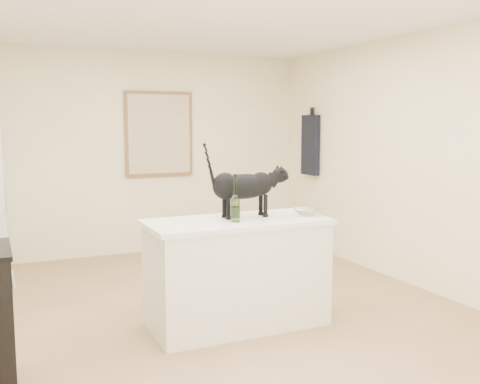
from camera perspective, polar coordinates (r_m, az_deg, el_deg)
name	(u,v)px	position (r m, az deg, el deg)	size (l,w,h in m)	color
floor	(217,319)	(4.91, -2.38, -12.97)	(5.50, 5.50, 0.00)	#A08055
ceiling	(216,10)	(4.70, -2.55, 18.31)	(5.50, 5.50, 0.00)	white
wall_back	(136,154)	(7.25, -10.69, 3.93)	(4.50, 4.50, 0.00)	#FFF7C5
wall_right	(423,162)	(5.86, 18.42, 2.97)	(5.50, 5.50, 0.00)	#FFF7C5
island_base	(237,275)	(4.64, -0.31, -8.58)	(1.44, 0.67, 0.86)	white
island_top	(237,222)	(4.54, -0.31, -3.11)	(1.50, 0.70, 0.04)	white
artwork_frame	(159,134)	(7.29, -8.37, 5.96)	(0.90, 0.03, 1.10)	brown
artwork_canvas	(160,134)	(7.27, -8.33, 5.96)	(0.82, 0.00, 1.02)	beige
hanging_garment	(310,145)	(7.45, 7.29, 4.85)	(0.08, 0.34, 0.80)	black
black_cat	(244,190)	(4.61, 0.39, 0.24)	(0.67, 0.20, 0.47)	black
wine_bottle	(235,201)	(4.40, -0.48, -0.94)	(0.07, 0.07, 0.34)	#284E1F
glass_bowl	(307,212)	(4.77, 6.91, -2.08)	(0.23, 0.23, 0.06)	white
fridge_paper	(3,170)	(6.70, -23.38, 2.13)	(0.00, 0.13, 0.17)	beige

